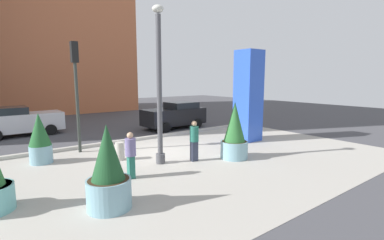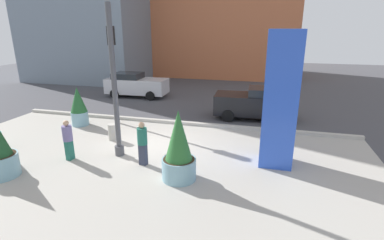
{
  "view_description": "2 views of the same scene",
  "coord_description": "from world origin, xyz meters",
  "px_view_note": "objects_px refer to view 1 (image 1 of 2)",
  "views": [
    {
      "loc": [
        -6.36,
        -10.55,
        3.33
      ],
      "look_at": [
        1.8,
        0.31,
        1.32
      ],
      "focal_mm": 26.07,
      "sensor_mm": 36.0,
      "label": 1
    },
    {
      "loc": [
        4.57,
        -10.85,
        4.88
      ],
      "look_at": [
        1.8,
        -0.3,
        1.41
      ],
      "focal_mm": 27.33,
      "sensor_mm": 36.0,
      "label": 2
    }
  ],
  "objects_px": {
    "potted_plant_near_left": "(234,134)",
    "potted_plant_mid_plaza": "(108,173)",
    "pedestrian_on_sidewalk": "(194,139)",
    "pedestrian_by_curb": "(131,153)",
    "car_curb_east": "(20,121)",
    "art_pillar_blue": "(248,96)",
    "lamp_post": "(159,89)",
    "car_passing_lane": "(175,115)",
    "concrete_bollard": "(120,151)",
    "traffic_light_corner": "(76,80)",
    "potted_plant_near_right": "(40,139)"
  },
  "relations": [
    {
      "from": "potted_plant_near_right",
      "to": "car_curb_east",
      "type": "bearing_deg",
      "value": 90.3
    },
    {
      "from": "concrete_bollard",
      "to": "art_pillar_blue",
      "type": "bearing_deg",
      "value": -4.71
    },
    {
      "from": "potted_plant_mid_plaza",
      "to": "pedestrian_by_curb",
      "type": "bearing_deg",
      "value": 51.03
    },
    {
      "from": "pedestrian_on_sidewalk",
      "to": "lamp_post",
      "type": "bearing_deg",
      "value": 156.53
    },
    {
      "from": "car_passing_lane",
      "to": "pedestrian_by_curb",
      "type": "distance_m",
      "value": 9.78
    },
    {
      "from": "lamp_post",
      "to": "potted_plant_near_left",
      "type": "xyz_separation_m",
      "value": [
        2.86,
        -1.24,
        -1.87
      ]
    },
    {
      "from": "potted_plant_near_left",
      "to": "potted_plant_near_right",
      "type": "xyz_separation_m",
      "value": [
        -6.64,
        4.12,
        -0.07
      ]
    },
    {
      "from": "traffic_light_corner",
      "to": "potted_plant_mid_plaza",
      "type": "bearing_deg",
      "value": -98.77
    },
    {
      "from": "lamp_post",
      "to": "pedestrian_by_curb",
      "type": "xyz_separation_m",
      "value": [
        -1.64,
        -0.85,
        -2.06
      ]
    },
    {
      "from": "car_passing_lane",
      "to": "concrete_bollard",
      "type": "bearing_deg",
      "value": -140.34
    },
    {
      "from": "potted_plant_near_right",
      "to": "car_passing_lane",
      "type": "height_order",
      "value": "potted_plant_near_right"
    },
    {
      "from": "potted_plant_near_right",
      "to": "pedestrian_on_sidewalk",
      "type": "distance_m",
      "value": 6.1
    },
    {
      "from": "car_passing_lane",
      "to": "car_curb_east",
      "type": "bearing_deg",
      "value": 159.17
    },
    {
      "from": "potted_plant_near_left",
      "to": "concrete_bollard",
      "type": "relative_size",
      "value": 3.21
    },
    {
      "from": "lamp_post",
      "to": "concrete_bollard",
      "type": "distance_m",
      "value": 3.12
    },
    {
      "from": "lamp_post",
      "to": "traffic_light_corner",
      "type": "xyz_separation_m",
      "value": [
        -2.08,
        3.69,
        0.37
      ]
    },
    {
      "from": "lamp_post",
      "to": "concrete_bollard",
      "type": "bearing_deg",
      "value": 127.98
    },
    {
      "from": "potted_plant_near_left",
      "to": "pedestrian_on_sidewalk",
      "type": "height_order",
      "value": "potted_plant_near_left"
    },
    {
      "from": "car_curb_east",
      "to": "pedestrian_on_sidewalk",
      "type": "xyz_separation_m",
      "value": [
        5.08,
        -10.27,
        0.05
      ]
    },
    {
      "from": "potted_plant_near_right",
      "to": "concrete_bollard",
      "type": "xyz_separation_m",
      "value": [
        2.68,
        -1.47,
        -0.62
      ]
    },
    {
      "from": "art_pillar_blue",
      "to": "traffic_light_corner",
      "type": "height_order",
      "value": "traffic_light_corner"
    },
    {
      "from": "potted_plant_near_right",
      "to": "concrete_bollard",
      "type": "distance_m",
      "value": 3.12
    },
    {
      "from": "pedestrian_on_sidewalk",
      "to": "potted_plant_mid_plaza",
      "type": "bearing_deg",
      "value": -154.68
    },
    {
      "from": "lamp_post",
      "to": "potted_plant_near_left",
      "type": "relative_size",
      "value": 2.5
    },
    {
      "from": "art_pillar_blue",
      "to": "pedestrian_on_sidewalk",
      "type": "distance_m",
      "value": 5.13
    },
    {
      "from": "potted_plant_near_left",
      "to": "potted_plant_mid_plaza",
      "type": "bearing_deg",
      "value": -167.15
    },
    {
      "from": "traffic_light_corner",
      "to": "lamp_post",
      "type": "bearing_deg",
      "value": -60.63
    },
    {
      "from": "traffic_light_corner",
      "to": "car_passing_lane",
      "type": "xyz_separation_m",
      "value": [
        7.0,
        2.71,
        -2.41
      ]
    },
    {
      "from": "lamp_post",
      "to": "potted_plant_near_right",
      "type": "height_order",
      "value": "lamp_post"
    },
    {
      "from": "lamp_post",
      "to": "car_passing_lane",
      "type": "height_order",
      "value": "lamp_post"
    },
    {
      "from": "pedestrian_on_sidewalk",
      "to": "pedestrian_by_curb",
      "type": "distance_m",
      "value": 2.92
    },
    {
      "from": "concrete_bollard",
      "to": "traffic_light_corner",
      "type": "relative_size",
      "value": 0.15
    },
    {
      "from": "potted_plant_near_right",
      "to": "potted_plant_near_left",
      "type": "bearing_deg",
      "value": -31.82
    },
    {
      "from": "car_passing_lane",
      "to": "pedestrian_on_sidewalk",
      "type": "relative_size",
      "value": 2.62
    },
    {
      "from": "car_curb_east",
      "to": "pedestrian_by_curb",
      "type": "distance_m",
      "value": 10.8
    },
    {
      "from": "car_curb_east",
      "to": "art_pillar_blue",
      "type": "bearing_deg",
      "value": -42.28
    },
    {
      "from": "lamp_post",
      "to": "car_curb_east",
      "type": "distance_m",
      "value": 10.65
    },
    {
      "from": "potted_plant_near_left",
      "to": "car_curb_east",
      "type": "distance_m",
      "value": 12.84
    },
    {
      "from": "potted_plant_near_left",
      "to": "traffic_light_corner",
      "type": "relative_size",
      "value": 0.49
    },
    {
      "from": "lamp_post",
      "to": "traffic_light_corner",
      "type": "bearing_deg",
      "value": 119.37
    },
    {
      "from": "car_curb_east",
      "to": "pedestrian_by_curb",
      "type": "xyz_separation_m",
      "value": [
        2.17,
        -10.58,
        0.0
      ]
    },
    {
      "from": "lamp_post",
      "to": "traffic_light_corner",
      "type": "height_order",
      "value": "lamp_post"
    },
    {
      "from": "potted_plant_near_left",
      "to": "potted_plant_near_right",
      "type": "relative_size",
      "value": 1.19
    },
    {
      "from": "art_pillar_blue",
      "to": "traffic_light_corner",
      "type": "distance_m",
      "value": 8.59
    },
    {
      "from": "pedestrian_by_curb",
      "to": "concrete_bollard",
      "type": "bearing_deg",
      "value": 76.51
    },
    {
      "from": "concrete_bollard",
      "to": "pedestrian_by_curb",
      "type": "relative_size",
      "value": 0.47
    },
    {
      "from": "potted_plant_near_left",
      "to": "concrete_bollard",
      "type": "height_order",
      "value": "potted_plant_near_left"
    },
    {
      "from": "car_passing_lane",
      "to": "pedestrian_on_sidewalk",
      "type": "bearing_deg",
      "value": -117.74
    },
    {
      "from": "car_curb_east",
      "to": "traffic_light_corner",
      "type": "bearing_deg",
      "value": -73.93
    },
    {
      "from": "potted_plant_mid_plaza",
      "to": "car_curb_east",
      "type": "distance_m",
      "value": 12.34
    }
  ]
}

